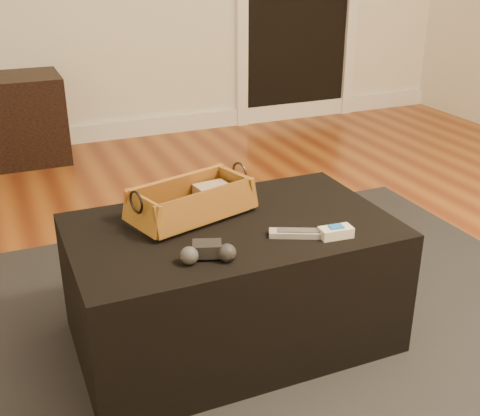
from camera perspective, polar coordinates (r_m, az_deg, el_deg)
name	(u,v)px	position (r m, az deg, el deg)	size (l,w,h in m)	color
floor	(335,371)	(1.99, 9.00, -14.98)	(5.00, 5.50, 0.01)	brown
baseboard	(129,129)	(4.28, -10.51, 7.38)	(5.00, 0.04, 0.12)	white
area_rug	(238,346)	(2.05, -0.19, -12.98)	(2.60, 2.00, 0.01)	black
ottoman	(232,283)	(1.97, -0.77, -7.11)	(1.00, 0.60, 0.42)	black
tv_remote	(189,212)	(1.90, -4.82, -0.42)	(0.21, 0.05, 0.02)	black
cloth_bundle	(212,193)	(1.99, -2.66, 1.42)	(0.11, 0.07, 0.06)	tan
wicker_basket	(192,203)	(1.91, -4.62, 0.48)	(0.44, 0.31, 0.14)	olive
game_controller	(208,252)	(1.65, -3.07, -4.20)	(0.16, 0.11, 0.05)	black
silver_remote	(301,233)	(1.80, 5.78, -2.40)	(0.19, 0.12, 0.02)	#B0B4B8
cream_gadget	(336,232)	(1.80, 9.07, -2.26)	(0.10, 0.06, 0.04)	beige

